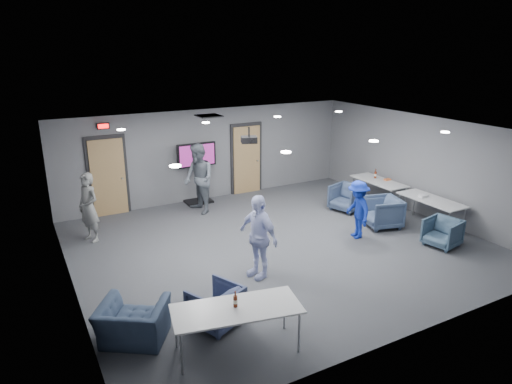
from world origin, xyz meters
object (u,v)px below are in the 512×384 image
person_b (199,179)px  person_d (358,210)px  chair_front_a (216,306)px  table_right_b (431,201)px  chair_right_b (382,212)px  chair_right_c (442,233)px  chair_front_b (133,323)px  chair_right_a (347,198)px  projector (249,139)px  table_right_a (379,182)px  bottle_right (375,175)px  bottle_front (235,301)px  person_c (258,236)px  tv_stand (197,169)px  table_front_left (237,310)px  person_a (89,208)px

person_b → person_d: 4.37m
chair_front_a → table_right_b: table_right_b is taller
chair_right_b → chair_right_c: size_ratio=1.17×
person_b → chair_front_b: size_ratio=1.93×
chair_right_a → projector: size_ratio=1.84×
table_right_a → projector: (-4.39, -0.31, 1.72)m
person_b → projector: (0.42, -2.19, 1.44)m
table_right_a → bottle_right: size_ratio=6.14×
chair_front_b → bottle_front: 1.69m
person_c → table_right_b: person_c is taller
chair_right_c → chair_front_b: (-7.17, -0.17, -0.00)m
chair_right_a → tv_stand: (-3.42, 2.63, 0.64)m
chair_front_b → table_right_a: size_ratio=0.58×
chair_right_c → tv_stand: 6.80m
bottle_right → table_front_left: bearing=-147.1°
chair_right_b → table_right_b: size_ratio=0.49×
person_a → person_d: person_a is taller
table_right_a → person_b: bearing=68.7°
person_d → person_a: bearing=-103.5°
person_d → bottle_right: (2.21, 1.80, 0.12)m
bottle_front → tv_stand: 7.02m
person_a → person_d: (5.67, -2.87, -0.12)m
bottle_front → person_a: bearing=102.9°
chair_front_a → table_right_a: bearing=-177.8°
person_b → bottle_right: (4.89, -1.63, -0.13)m
person_b → table_right_b: person_b is taller
person_d → projector: size_ratio=3.23×
person_a → chair_right_b: 7.21m
person_c → chair_front_b: (-2.74, -0.95, -0.53)m
person_a → table_front_left: person_a is taller
chair_front_a → projector: 4.23m
chair_right_b → person_a: bearing=-96.2°
person_d → tv_stand: bearing=-137.2°
person_c → table_right_a: 5.57m
chair_right_b → chair_right_c: (0.38, -1.56, -0.06)m
chair_front_b → tv_stand: bearing=-86.7°
chair_right_c → projector: size_ratio=1.66×
table_right_a → table_right_b: (0.00, -1.90, 0.00)m
chair_right_c → chair_front_a: size_ratio=0.95×
chair_right_c → bottle_front: (-5.85, -1.11, 0.49)m
bottle_front → projector: 4.58m
table_right_b → bottle_right: size_ratio=6.22×
chair_right_b → bottle_front: (-5.47, -2.67, 0.44)m
chair_right_a → table_right_b: bearing=11.4°
person_d → tv_stand: size_ratio=0.79×
table_right_b → projector: projector is taller
chair_right_c → projector: (-3.67, 2.59, 2.07)m
person_a → chair_right_a: bearing=52.6°
person_c → person_d: person_c is taller
person_a → chair_right_b: (6.69, -2.65, -0.44)m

